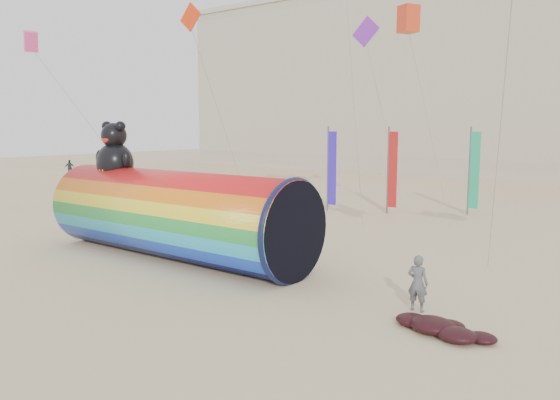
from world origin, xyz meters
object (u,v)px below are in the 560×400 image
Objects in this scene: fabric_bundle at (441,328)px; windsock_assembly at (175,212)px; hotel_building at (430,81)px; kite_handler at (418,283)px.

windsock_assembly is at bearing 172.77° from fabric_bundle.
hotel_building is 37.22× the size of kite_handler.
windsock_assembly is (8.80, -46.49, -8.49)m from hotel_building.
hotel_building is 23.06× the size of fabric_bundle.
hotel_building is 51.30m from kite_handler.
hotel_building reaches higher than fabric_bundle.
kite_handler is (19.10, -46.66, -9.50)m from hotel_building.
hotel_building is 5.06× the size of windsock_assembly.
fabric_bundle is (1.20, -1.29, -0.64)m from kite_handler.
windsock_assembly is 11.71m from fabric_bundle.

